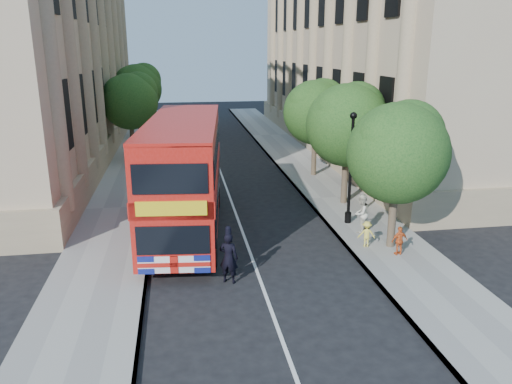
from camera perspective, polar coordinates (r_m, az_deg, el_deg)
name	(u,v)px	position (r m, az deg, el deg)	size (l,w,h in m)	color
ground	(265,293)	(17.33, 1.01, -11.45)	(120.00, 120.00, 0.00)	black
pavement_right	(337,198)	(27.65, 9.20, -0.69)	(3.50, 80.00, 0.12)	gray
pavement_left	(121,208)	(26.51, -15.18, -1.82)	(3.50, 80.00, 0.12)	gray
building_right	(385,33)	(42.42, 14.55, 17.16)	(12.00, 38.00, 18.00)	tan
building_left	(14,32)	(40.63, -25.94, 16.14)	(12.00, 38.00, 18.00)	tan
tree_right_near	(399,148)	(20.38, 16.00, 4.90)	(4.00, 4.00, 6.08)	#473828
tree_right_mid	(348,121)	(25.83, 10.50, 8.03)	(4.20, 4.20, 6.37)	#473828
tree_right_far	(316,109)	(31.52, 6.88, 9.42)	(4.00, 4.00, 6.15)	#473828
tree_left_far	(130,98)	(37.43, -14.18, 10.34)	(4.00, 4.00, 6.30)	#473828
tree_left_back	(138,86)	(45.35, -13.37, 11.72)	(4.20, 4.20, 6.65)	#473828
lamp_post	(350,173)	(23.12, 10.73, 2.15)	(0.32, 0.32, 5.16)	black
double_decker_bus	(185,173)	(22.01, -8.17, 2.20)	(3.89, 11.00, 4.98)	#B7140C
box_van	(196,172)	(28.30, -6.91, 2.31)	(2.16, 4.59, 2.55)	black
police_constable	(229,258)	(17.67, -3.14, -7.52)	(0.68, 0.45, 1.87)	black
woman_pedestrian	(361,213)	(22.45, 11.91, -2.40)	(0.84, 0.66, 1.74)	silver
child_a	(399,241)	(20.52, 16.08, -5.36)	(0.69, 0.29, 1.18)	orange
child_b	(367,234)	(21.03, 12.52, -4.70)	(0.70, 0.40, 1.09)	#E2D24D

